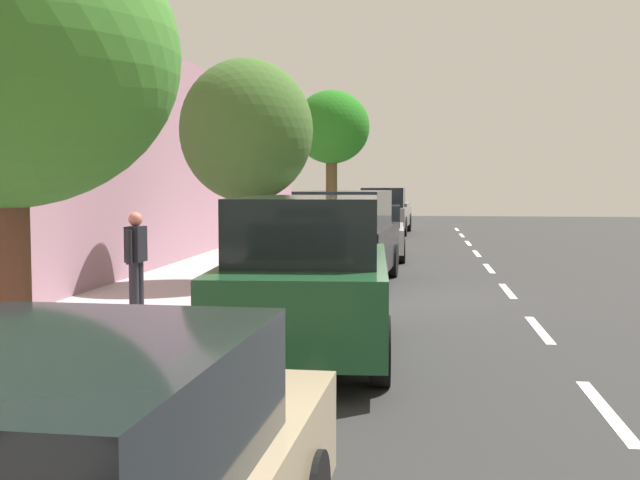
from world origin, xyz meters
The scene contains 15 objects.
ground centered at (0.00, 0.00, 0.00)m, with size 73.21×73.21×0.00m, color #2C2C2C.
sidewalk centered at (3.54, 0.00, 0.07)m, with size 3.58×45.76×0.14m, color #B2A0A7.
curb_edge centered at (1.67, 0.00, 0.07)m, with size 0.16×45.76×0.14m, color gray.
lane_stripe_centre centered at (-2.59, -0.78, 0.00)m, with size 0.14×44.20×0.01m.
lane_stripe_bike_edge centered at (0.20, 0.00, 0.00)m, with size 0.12×45.76×0.01m, color white.
building_facade centered at (5.57, 0.00, 2.70)m, with size 0.50×45.76×5.40m, color gray.
parked_pickup_grey_nearest centered at (0.59, -18.32, 0.90)m, with size 2.20×5.38×1.95m.
parked_sedan_silver_second centered at (0.48, -7.38, 0.75)m, with size 1.92×4.44×1.52m.
parked_suv_black_mid centered at (0.72, -1.43, 1.03)m, with size 2.17×4.80×1.99m.
parked_suv_green_far centered at (0.53, 5.55, 1.03)m, with size 2.16×4.79×1.99m.
bicycle_at_curb centered at (1.20, 0.00, 0.39)m, with size 1.41×1.16×0.80m.
cyclist_with_backpack centered at (1.42, -0.43, 0.97)m, with size 0.55×0.54×1.61m.
street_tree_near_cyclist centered at (2.66, -16.44, 4.32)m, with size 3.04×3.04×5.71m.
street_tree_mid_block centered at (2.66, -0.55, 3.20)m, with size 2.70×2.70×4.53m.
pedestrian_on_phone centered at (3.59, 3.34, 1.01)m, with size 0.25×0.62×1.57m.
Camera 1 is at (-0.80, 15.28, 2.17)m, focal length 44.49 mm.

